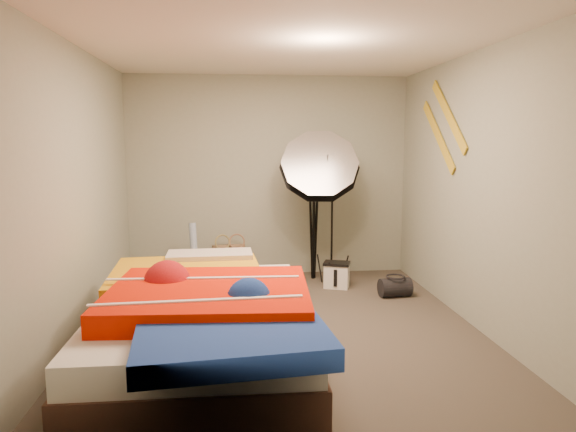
{
  "coord_description": "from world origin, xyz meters",
  "views": [
    {
      "loc": [
        -0.42,
        -4.46,
        1.69
      ],
      "look_at": [
        0.1,
        0.6,
        0.95
      ],
      "focal_mm": 32.0,
      "sensor_mm": 36.0,
      "label": 1
    }
  ],
  "objects": [
    {
      "name": "floor",
      "position": [
        0.0,
        0.0,
        0.0
      ],
      "size": [
        4.0,
        4.0,
        0.0
      ],
      "primitive_type": "plane",
      "color": "#4D453B",
      "rests_on": "ground"
    },
    {
      "name": "ceiling",
      "position": [
        0.0,
        0.0,
        2.5
      ],
      "size": [
        4.0,
        4.0,
        0.0
      ],
      "primitive_type": "plane",
      "rotation": [
        3.14,
        0.0,
        0.0
      ],
      "color": "silver",
      "rests_on": "wall_back"
    },
    {
      "name": "wall_back",
      "position": [
        0.0,
        2.0,
        1.25
      ],
      "size": [
        3.5,
        0.0,
        3.5
      ],
      "primitive_type": "plane",
      "rotation": [
        1.57,
        0.0,
        0.0
      ],
      "color": "#959B8B",
      "rests_on": "floor"
    },
    {
      "name": "wall_front",
      "position": [
        0.0,
        -2.0,
        1.25
      ],
      "size": [
        3.5,
        0.0,
        3.5
      ],
      "primitive_type": "plane",
      "rotation": [
        -1.57,
        0.0,
        0.0
      ],
      "color": "#959B8B",
      "rests_on": "floor"
    },
    {
      "name": "wall_left",
      "position": [
        -1.75,
        0.0,
        1.25
      ],
      "size": [
        0.0,
        4.0,
        4.0
      ],
      "primitive_type": "plane",
      "rotation": [
        1.57,
        0.0,
        1.57
      ],
      "color": "#959B8B",
      "rests_on": "floor"
    },
    {
      "name": "wall_right",
      "position": [
        1.75,
        0.0,
        1.25
      ],
      "size": [
        0.0,
        4.0,
        4.0
      ],
      "primitive_type": "plane",
      "rotation": [
        1.57,
        0.0,
        -1.57
      ],
      "color": "#959B8B",
      "rests_on": "floor"
    },
    {
      "name": "tote_bag",
      "position": [
        -0.51,
        1.9,
        0.2
      ],
      "size": [
        0.43,
        0.24,
        0.42
      ],
      "primitive_type": "cube",
      "rotation": [
        -0.14,
        0.0,
        0.17
      ],
      "color": "#A27F5E",
      "rests_on": "floor"
    },
    {
      "name": "wrapping_roll",
      "position": [
        -0.91,
        1.49,
        0.38
      ],
      "size": [
        0.15,
        0.23,
        0.75
      ],
      "primitive_type": "cylinder",
      "rotation": [
        -0.17,
        0.0,
        0.3
      ],
      "color": "#557AB3",
      "rests_on": "floor"
    },
    {
      "name": "camera_case",
      "position": [
        0.74,
        1.26,
        0.14
      ],
      "size": [
        0.33,
        0.28,
        0.28
      ],
      "primitive_type": "cube",
      "rotation": [
        0.0,
        0.0,
        -0.33
      ],
      "color": "white",
      "rests_on": "floor"
    },
    {
      "name": "duffel_bag",
      "position": [
        1.31,
        0.84,
        0.1
      ],
      "size": [
        0.36,
        0.24,
        0.21
      ],
      "primitive_type": "cylinder",
      "rotation": [
        0.0,
        1.57,
        0.1
      ],
      "color": "black",
      "rests_on": "floor"
    },
    {
      "name": "wall_stripe_upper",
      "position": [
        1.73,
        0.6,
        1.95
      ],
      "size": [
        0.02,
        0.91,
        0.78
      ],
      "primitive_type": "cube",
      "rotation": [
        0.7,
        0.0,
        0.0
      ],
      "color": "gold",
      "rests_on": "wall_right"
    },
    {
      "name": "wall_stripe_lower",
      "position": [
        1.73,
        0.85,
        1.75
      ],
      "size": [
        0.02,
        0.91,
        0.78
      ],
      "primitive_type": "cube",
      "rotation": [
        0.7,
        0.0,
        0.0
      ],
      "color": "gold",
      "rests_on": "wall_right"
    },
    {
      "name": "bed",
      "position": [
        -0.67,
        -0.67,
        0.33
      ],
      "size": [
        1.64,
        2.49,
        0.66
      ],
      "color": "#452920",
      "rests_on": "floor"
    },
    {
      "name": "photo_umbrella",
      "position": [
        0.54,
        1.36,
        1.38
      ],
      "size": [
        1.17,
        0.9,
        1.93
      ],
      "color": "black",
      "rests_on": "floor"
    },
    {
      "name": "camera_tripod",
      "position": [
        0.53,
        1.69,
        0.69
      ],
      "size": [
        0.09,
        0.09,
        1.2
      ],
      "color": "black",
      "rests_on": "floor"
    }
  ]
}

